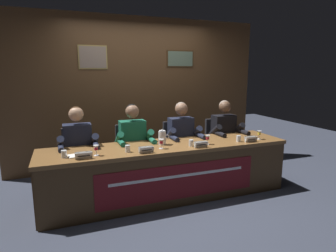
# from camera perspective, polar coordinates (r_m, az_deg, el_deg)

# --- Properties ---
(ground_plane) EXTENTS (12.00, 12.00, 0.00)m
(ground_plane) POSITION_cam_1_polar(r_m,az_deg,el_deg) (4.01, 0.00, -13.80)
(ground_plane) COLOR #383D4C
(wall_back_panelled) EXTENTS (4.49, 0.14, 2.60)m
(wall_back_panelled) POSITION_cam_1_polar(r_m,az_deg,el_deg) (5.07, -5.94, 6.60)
(wall_back_panelled) COLOR brown
(wall_back_panelled) RESTS_ON ground_plane
(conference_table) EXTENTS (3.29, 0.76, 0.72)m
(conference_table) POSITION_cam_1_polar(r_m,az_deg,el_deg) (3.74, 0.60, -7.52)
(conference_table) COLOR brown
(conference_table) RESTS_ON ground_plane
(chair_far_left) EXTENTS (0.44, 0.45, 0.91)m
(chair_far_left) POSITION_cam_1_polar(r_m,az_deg,el_deg) (4.16, -17.57, -6.89)
(chair_far_left) COLOR black
(chair_far_left) RESTS_ON ground_plane
(panelist_far_left) EXTENTS (0.51, 0.48, 1.23)m
(panelist_far_left) POSITION_cam_1_polar(r_m,az_deg,el_deg) (3.90, -17.63, -3.87)
(panelist_far_left) COLOR black
(panelist_far_left) RESTS_ON ground_plane
(nameplate_far_left) EXTENTS (0.19, 0.06, 0.08)m
(nameplate_far_left) POSITION_cam_1_polar(r_m,az_deg,el_deg) (3.28, -16.63, -5.70)
(nameplate_far_left) COLOR white
(nameplate_far_left) RESTS_ON conference_table
(juice_glass_far_left) EXTENTS (0.06, 0.06, 0.12)m
(juice_glass_far_left) POSITION_cam_1_polar(r_m,az_deg,el_deg) (3.36, -14.29, -4.39)
(juice_glass_far_left) COLOR white
(juice_glass_far_left) RESTS_ON conference_table
(water_cup_far_left) EXTENTS (0.06, 0.06, 0.08)m
(water_cup_far_left) POSITION_cam_1_polar(r_m,az_deg,el_deg) (3.39, -20.22, -5.40)
(water_cup_far_left) COLOR silver
(water_cup_far_left) RESTS_ON conference_table
(chair_center_left) EXTENTS (0.44, 0.45, 0.91)m
(chair_center_left) POSITION_cam_1_polar(r_m,az_deg,el_deg) (4.26, -7.43, -6.06)
(chair_center_left) COLOR black
(chair_center_left) RESTS_ON ground_plane
(panelist_center_left) EXTENTS (0.51, 0.48, 1.23)m
(panelist_center_left) POSITION_cam_1_polar(r_m,az_deg,el_deg) (4.00, -6.87, -3.06)
(panelist_center_left) COLOR black
(panelist_center_left) RESTS_ON ground_plane
(nameplate_center_left) EXTENTS (0.18, 0.06, 0.08)m
(nameplate_center_left) POSITION_cam_1_polar(r_m,az_deg,el_deg) (3.38, -4.40, -4.80)
(nameplate_center_left) COLOR white
(nameplate_center_left) RESTS_ON conference_table
(juice_glass_center_left) EXTENTS (0.06, 0.06, 0.12)m
(juice_glass_center_left) POSITION_cam_1_polar(r_m,az_deg,el_deg) (3.54, -1.38, -3.25)
(juice_glass_center_left) COLOR white
(juice_glass_center_left) RESTS_ON conference_table
(water_cup_center_left) EXTENTS (0.06, 0.06, 0.08)m
(water_cup_center_left) POSITION_cam_1_polar(r_m,az_deg,el_deg) (3.44, -8.13, -4.61)
(water_cup_center_left) COLOR silver
(water_cup_center_left) RESTS_ON conference_table
(chair_center_right) EXTENTS (0.44, 0.45, 0.91)m
(chair_center_right) POSITION_cam_1_polar(r_m,az_deg,el_deg) (4.48, 1.95, -5.13)
(chair_center_right) COLOR black
(chair_center_right) RESTS_ON ground_plane
(panelist_center_right) EXTENTS (0.51, 0.48, 1.23)m
(panelist_center_right) POSITION_cam_1_polar(r_m,az_deg,el_deg) (4.23, 3.02, -2.22)
(panelist_center_right) COLOR black
(panelist_center_right) RESTS_ON ground_plane
(nameplate_center_right) EXTENTS (0.18, 0.06, 0.08)m
(nameplate_center_right) POSITION_cam_1_polar(r_m,az_deg,el_deg) (3.63, 6.66, -3.71)
(nameplate_center_right) COLOR white
(nameplate_center_right) RESTS_ON conference_table
(juice_glass_center_right) EXTENTS (0.06, 0.06, 0.12)m
(juice_glass_center_right) POSITION_cam_1_polar(r_m,az_deg,el_deg) (3.79, 7.98, -2.41)
(juice_glass_center_right) COLOR white
(juice_glass_center_right) RESTS_ON conference_table
(water_cup_center_right) EXTENTS (0.06, 0.06, 0.08)m
(water_cup_center_right) POSITION_cam_1_polar(r_m,az_deg,el_deg) (3.68, 4.68, -3.50)
(water_cup_center_right) COLOR silver
(water_cup_center_right) RESTS_ON conference_table
(chair_far_right) EXTENTS (0.44, 0.45, 0.91)m
(chair_far_right) POSITION_cam_1_polar(r_m,az_deg,el_deg) (4.81, 10.24, -4.18)
(chair_far_right) COLOR black
(chair_far_right) RESTS_ON ground_plane
(panelist_far_right) EXTENTS (0.51, 0.48, 1.23)m
(panelist_far_right) POSITION_cam_1_polar(r_m,az_deg,el_deg) (4.58, 11.63, -1.43)
(panelist_far_right) COLOR black
(panelist_far_right) RESTS_ON ground_plane
(nameplate_far_right) EXTENTS (0.18, 0.06, 0.08)m
(nameplate_far_right) POSITION_cam_1_polar(r_m,az_deg,el_deg) (4.06, 16.38, -2.54)
(nameplate_far_right) COLOR white
(nameplate_far_right) RESTS_ON conference_table
(juice_glass_far_right) EXTENTS (0.06, 0.06, 0.12)m
(juice_glass_far_right) POSITION_cam_1_polar(r_m,az_deg,el_deg) (4.24, 17.92, -1.42)
(juice_glass_far_right) COLOR white
(juice_glass_far_right) RESTS_ON conference_table
(water_cup_far_right) EXTENTS (0.06, 0.06, 0.08)m
(water_cup_far_right) POSITION_cam_1_polar(r_m,az_deg,el_deg) (4.03, 14.02, -2.55)
(water_cup_far_right) COLOR silver
(water_cup_far_right) RESTS_ON conference_table
(water_pitcher_central) EXTENTS (0.15, 0.10, 0.21)m
(water_pitcher_central) POSITION_cam_1_polar(r_m,az_deg,el_deg) (3.74, -1.15, -2.35)
(water_pitcher_central) COLOR silver
(water_pitcher_central) RESTS_ON conference_table
(document_stack_far_left) EXTENTS (0.23, 0.18, 0.01)m
(document_stack_far_left) POSITION_cam_1_polar(r_m,az_deg,el_deg) (3.42, -17.72, -5.67)
(document_stack_far_left) COLOR white
(document_stack_far_left) RESTS_ON conference_table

